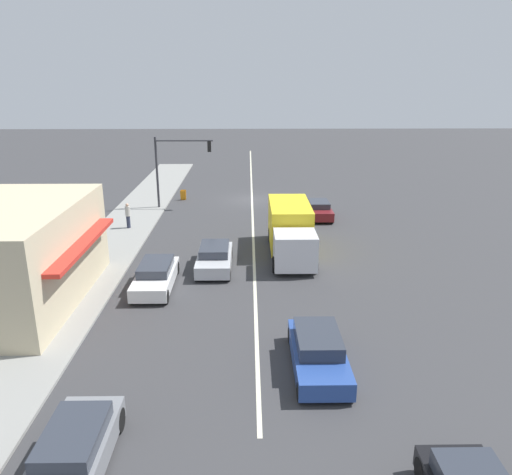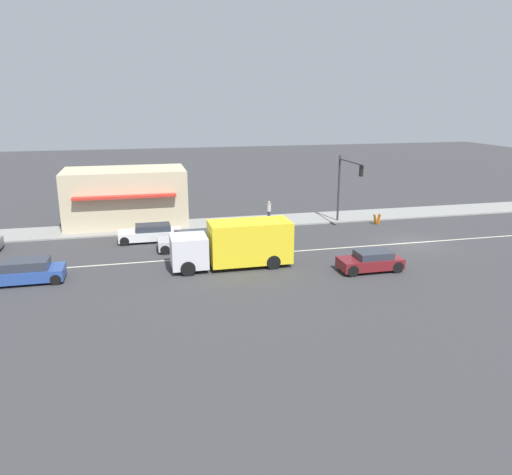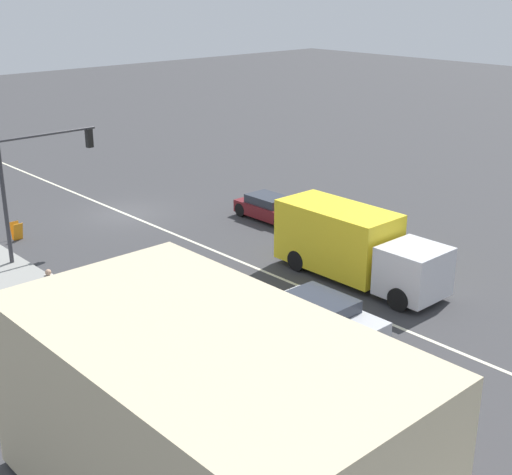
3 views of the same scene
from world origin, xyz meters
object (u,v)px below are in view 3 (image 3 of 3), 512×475
at_px(sedan_silver, 325,315).
at_px(pedestrian, 50,291).
at_px(sedan_maroon, 270,208).
at_px(delivery_truck, 354,245).
at_px(warning_aframe_sign, 17,231).
at_px(traffic_signal_main, 34,172).
at_px(van_white, 325,372).

bearing_deg(sedan_silver, pedestrian, -49.28).
distance_m(sedan_maroon, sedan_silver, 12.61).
distance_m(delivery_truck, sedan_silver, 5.11).
bearing_deg(sedan_silver, warning_aframe_sign, -77.03).
xyz_separation_m(warning_aframe_sign, sedan_silver, (-3.75, 16.29, 0.20)).
xyz_separation_m(traffic_signal_main, van_white, (-1.12, 15.96, -3.28)).
xyz_separation_m(warning_aframe_sign, sedan_maroon, (-10.95, 5.94, 0.19)).
xyz_separation_m(pedestrian, delivery_truck, (-10.87, 5.06, 0.42)).
bearing_deg(pedestrian, sedan_maroon, -168.28).
distance_m(pedestrian, delivery_truck, 12.00).
bearing_deg(traffic_signal_main, van_white, 94.03).
xyz_separation_m(traffic_signal_main, pedestrian, (2.54, 5.86, -2.86)).
xyz_separation_m(pedestrian, sedan_silver, (-6.47, 7.51, -0.42)).
bearing_deg(sedan_maroon, pedestrian, 11.72).
height_order(traffic_signal_main, sedan_silver, traffic_signal_main).
bearing_deg(traffic_signal_main, sedan_maroon, 164.78).
bearing_deg(delivery_truck, warning_aframe_sign, -59.50).
relative_size(pedestrian, delivery_truck, 0.23).
bearing_deg(traffic_signal_main, pedestrian, 66.55).
distance_m(van_white, sedan_maroon, 16.35).
relative_size(warning_aframe_sign, sedan_silver, 0.19).
bearing_deg(warning_aframe_sign, van_white, 92.89).
height_order(van_white, sedan_maroon, van_white).
height_order(pedestrian, van_white, pedestrian).
distance_m(delivery_truck, van_white, 8.82).
height_order(warning_aframe_sign, van_white, van_white).
height_order(delivery_truck, sedan_silver, delivery_truck).
bearing_deg(sedan_silver, sedan_maroon, -124.82).
xyz_separation_m(traffic_signal_main, sedan_silver, (-3.92, 13.38, -3.27)).
bearing_deg(warning_aframe_sign, delivery_truck, 120.50).
height_order(pedestrian, sedan_silver, pedestrian).
relative_size(warning_aframe_sign, delivery_truck, 0.11).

